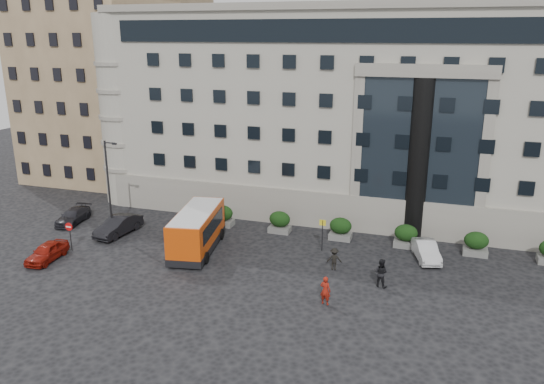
# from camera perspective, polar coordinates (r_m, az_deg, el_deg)

# --- Properties ---
(ground) EXTENTS (120.00, 120.00, 0.00)m
(ground) POSITION_cam_1_polar(r_m,az_deg,el_deg) (38.76, -4.31, -8.07)
(ground) COLOR black
(ground) RESTS_ON ground
(civic_building) EXTENTS (44.00, 24.00, 18.00)m
(civic_building) POSITION_cam_1_polar(r_m,az_deg,el_deg) (55.49, 10.07, 9.00)
(civic_building) COLOR #A5A092
(civic_building) RESTS_ON ground
(entrance_column) EXTENTS (1.80, 1.80, 13.00)m
(entrance_column) POSITION_cam_1_polar(r_m,az_deg,el_deg) (43.92, 15.48, 3.32)
(entrance_column) COLOR black
(entrance_column) RESTS_ON ground
(apartment_near) EXTENTS (14.00, 14.00, 20.00)m
(apartment_near) POSITION_cam_1_polar(r_m,az_deg,el_deg) (64.83, -17.88, 10.44)
(apartment_near) COLOR #886E4F
(apartment_near) RESTS_ON ground
(apartment_far) EXTENTS (13.00, 13.00, 22.00)m
(apartment_far) POSITION_cam_1_polar(r_m,az_deg,el_deg) (81.49, -12.27, 12.69)
(apartment_far) COLOR brown
(apartment_far) RESTS_ON ground
(hedge_a) EXTENTS (1.80, 1.26, 1.84)m
(hedge_a) POSITION_cam_1_polar(r_m,az_deg,el_deg) (46.53, -5.30, -2.54)
(hedge_a) COLOR #60615E
(hedge_a) RESTS_ON ground
(hedge_b) EXTENTS (1.80, 1.26, 1.84)m
(hedge_b) POSITION_cam_1_polar(r_m,az_deg,el_deg) (44.83, 0.84, -3.22)
(hedge_b) COLOR #60615E
(hedge_b) RESTS_ON ground
(hedge_c) EXTENTS (1.80, 1.26, 1.84)m
(hedge_c) POSITION_cam_1_polar(r_m,az_deg,el_deg) (43.69, 7.38, -3.91)
(hedge_c) COLOR #60615E
(hedge_c) RESTS_ON ground
(hedge_d) EXTENTS (1.80, 1.26, 1.84)m
(hedge_d) POSITION_cam_1_polar(r_m,az_deg,el_deg) (43.15, 14.20, -4.57)
(hedge_d) COLOR #60615E
(hedge_d) RESTS_ON ground
(hedge_e) EXTENTS (1.80, 1.26, 1.84)m
(hedge_e) POSITION_cam_1_polar(r_m,az_deg,el_deg) (43.23, 21.10, -5.18)
(hedge_e) COLOR #60615E
(hedge_e) RESTS_ON ground
(street_lamp) EXTENTS (1.16, 0.18, 8.00)m
(street_lamp) POSITION_cam_1_polar(r_m,az_deg,el_deg) (45.27, -17.12, 0.79)
(street_lamp) COLOR #262628
(street_lamp) RESTS_ON ground
(bus_stop_sign) EXTENTS (0.50, 0.08, 2.52)m
(bus_stop_sign) POSITION_cam_1_polar(r_m,az_deg,el_deg) (41.00, 5.45, -4.05)
(bus_stop_sign) COLOR #262628
(bus_stop_sign) RESTS_ON ground
(no_entry_sign) EXTENTS (0.64, 0.16, 2.32)m
(no_entry_sign) POSITION_cam_1_polar(r_m,az_deg,el_deg) (43.66, -20.95, -3.93)
(no_entry_sign) COLOR #262628
(no_entry_sign) RESTS_ON ground
(minibus) EXTENTS (3.89, 7.95, 3.18)m
(minibus) POSITION_cam_1_polar(r_m,az_deg,el_deg) (41.34, -8.08, -3.94)
(minibus) COLOR #CB4109
(minibus) RESTS_ON ground
(red_truck) EXTENTS (2.71, 5.56, 2.97)m
(red_truck) POSITION_cam_1_polar(r_m,az_deg,el_deg) (59.24, -9.28, 2.14)
(red_truck) COLOR maroon
(red_truck) RESTS_ON ground
(parked_car_a) EXTENTS (1.88, 4.00, 1.32)m
(parked_car_a) POSITION_cam_1_polar(r_m,az_deg,el_deg) (42.92, -23.05, -5.95)
(parked_car_a) COLOR maroon
(parked_car_a) RESTS_ON ground
(parked_car_b) EXTENTS (2.14, 4.85, 1.55)m
(parked_car_b) POSITION_cam_1_polar(r_m,az_deg,el_deg) (46.22, -16.19, -3.50)
(parked_car_b) COLOR black
(parked_car_b) RESTS_ON ground
(parked_car_c) EXTENTS (2.27, 4.41, 1.22)m
(parked_car_c) POSITION_cam_1_polar(r_m,az_deg,el_deg) (50.38, -20.60, -2.44)
(parked_car_c) COLOR black
(parked_car_c) RESTS_ON ground
(parked_car_d) EXTENTS (2.36, 4.91, 1.35)m
(parked_car_d) POSITION_cam_1_polar(r_m,az_deg,el_deg) (55.21, -9.88, 0.12)
(parked_car_d) COLOR black
(parked_car_d) RESTS_ON ground
(white_taxi) EXTENTS (2.56, 4.37, 1.36)m
(white_taxi) POSITION_cam_1_polar(r_m,az_deg,el_deg) (41.37, 16.22, -6.05)
(white_taxi) COLOR silver
(white_taxi) RESTS_ON ground
(pedestrian_a) EXTENTS (0.75, 0.56, 1.88)m
(pedestrian_a) POSITION_cam_1_polar(r_m,az_deg,el_deg) (33.52, 5.76, -10.50)
(pedestrian_a) COLOR maroon
(pedestrian_a) RESTS_ON ground
(pedestrian_b) EXTENTS (1.13, 0.99, 1.98)m
(pedestrian_b) POSITION_cam_1_polar(r_m,az_deg,el_deg) (36.24, 11.63, -8.51)
(pedestrian_b) COLOR black
(pedestrian_b) RESTS_ON ground
(pedestrian_c) EXTENTS (1.18, 0.85, 1.64)m
(pedestrian_c) POSITION_cam_1_polar(r_m,az_deg,el_deg) (38.20, 6.71, -7.17)
(pedestrian_c) COLOR black
(pedestrian_c) RESTS_ON ground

